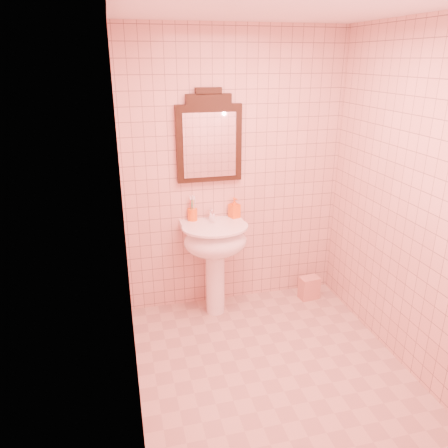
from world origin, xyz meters
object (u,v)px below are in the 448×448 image
object	(u,v)px
soap_dispenser	(234,208)
towel	(309,288)
toothbrush_cup	(192,214)
pedestal_sink	(215,247)
mirror	(209,139)

from	to	relation	value
soap_dispenser	towel	world-z (taller)	soap_dispenser
toothbrush_cup	soap_dispenser	distance (m)	0.39
towel	toothbrush_cup	bearing A→B (deg)	171.62
pedestal_sink	mirror	bearing A→B (deg)	90.00
mirror	toothbrush_cup	size ratio (longest dim) A/B	3.94
pedestal_sink	toothbrush_cup	size ratio (longest dim) A/B	4.30
mirror	soap_dispenser	distance (m)	0.66
pedestal_sink	soap_dispenser	size ratio (longest dim) A/B	4.63
toothbrush_cup	towel	world-z (taller)	toothbrush_cup
pedestal_sink	towel	bearing A→B (deg)	1.17
towel	mirror	bearing A→B (deg)	169.15
pedestal_sink	soap_dispenser	distance (m)	0.40
pedestal_sink	soap_dispenser	xyz separation A→B (m)	(0.22, 0.17, 0.29)
mirror	pedestal_sink	bearing A→B (deg)	-90.00
soap_dispenser	towel	bearing A→B (deg)	-31.44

